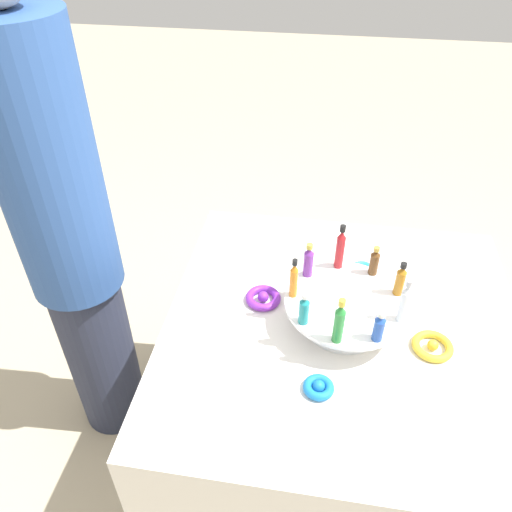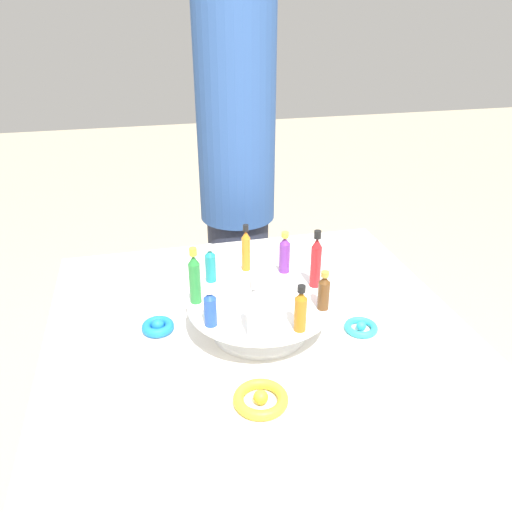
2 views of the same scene
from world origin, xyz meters
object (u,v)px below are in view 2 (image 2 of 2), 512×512
ribbon_bow_gold (261,399)px  person_figure (237,181)px  bottle_teal (210,265)px  display_stand (260,311)px  ribbon_bow_blue (158,326)px  bottle_orange (245,250)px  bottle_red (316,261)px  bottle_green (195,278)px  bottle_clear (253,312)px  bottle_amber (300,310)px  bottle_blue (210,308)px  bottle_purple (285,254)px  ribbon_bow_purple (259,276)px  ribbon_bow_teal (361,327)px  bottle_brown (324,292)px

ribbon_bow_gold → person_figure: bearing=170.9°
bottle_teal → person_figure: 0.79m
display_stand → ribbon_bow_blue: bearing=-103.3°
bottle_orange → display_stand: bearing=1.1°
bottle_red → bottle_green: size_ratio=1.06×
display_stand → bottle_clear: bearing=-18.9°
bottle_red → bottle_amber: 0.19m
bottle_orange → bottle_teal: 0.10m
bottle_red → bottle_green: bottle_red is taller
display_stand → bottle_blue: bearing=-58.9°
bottle_purple → ribbon_bow_purple: (-0.12, -0.04, -0.13)m
bottle_clear → ribbon_bow_gold: (0.10, -0.01, -0.14)m
bottle_blue → ribbon_bow_blue: bearing=-139.8°
ribbon_bow_teal → bottle_purple: bearing=-139.6°
bottle_brown → ribbon_bow_teal: bearing=98.0°
bottle_red → bottle_teal: bottle_red is taller
bottle_red → ribbon_bow_teal: (0.09, 0.09, -0.15)m
bottle_teal → bottle_red: bearing=71.1°
display_stand → bottle_green: (-0.02, -0.15, 0.10)m
display_stand → ribbon_bow_purple: bearing=166.7°
bottle_green → ribbon_bow_teal: size_ratio=1.72×
display_stand → ribbon_bow_gold: (0.24, -0.06, -0.05)m
bottle_amber → bottle_blue: bearing=-108.9°
ribbon_bow_purple → person_figure: person_figure is taller
bottle_purple → person_figure: (-0.76, 0.03, -0.06)m
ribbon_bow_teal → bottle_teal: bearing=-116.5°
bottle_orange → bottle_amber: size_ratio=1.17×
display_stand → bottle_brown: size_ratio=3.61×
bottle_orange → bottle_teal: bearing=-68.9°
bottle_purple → bottle_blue: 0.29m
ribbon_bow_purple → ribbon_bow_teal: bearing=31.7°
bottle_blue → display_stand: bearing=121.1°
display_stand → bottle_orange: size_ratio=2.71×
bottle_blue → ribbon_bow_teal: size_ratio=1.15×
bottle_green → bottle_teal: bearing=151.1°
bottle_green → bottle_amber: size_ratio=1.29×
bottle_red → ribbon_bow_gold: bottle_red is taller
ribbon_bow_blue → person_figure: 0.90m
bottle_green → bottle_orange: bearing=131.1°
bottle_amber → bottle_green: bearing=-128.9°
bottle_brown → bottle_clear: size_ratio=0.70×
bottle_brown → bottle_teal: bearing=-128.9°
ribbon_bow_purple → ribbon_bow_blue: size_ratio=1.34×
bottle_brown → bottle_clear: 0.19m
display_stand → ribbon_bow_purple: size_ratio=3.24×
bottle_orange → person_figure: (-0.72, 0.13, -0.06)m
bottle_red → bottle_teal: size_ratio=1.49×
bottle_teal → ribbon_bow_teal: size_ratio=1.23×
ribbon_bow_purple → ribbon_bow_blue: 0.35m
display_stand → bottle_amber: size_ratio=3.18×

